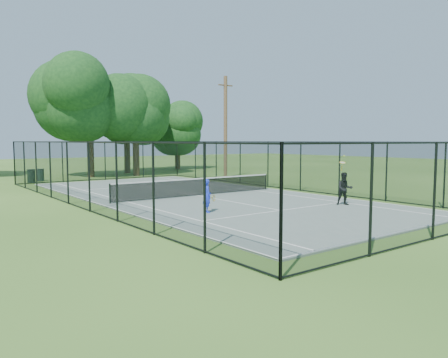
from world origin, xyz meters
TOP-DOWN VIEW (x-y plane):
  - ground at (0.00, 0.00)m, footprint 120.00×120.00m
  - tennis_court at (0.00, 0.00)m, footprint 11.00×24.00m
  - tennis_net at (0.00, 0.00)m, footprint 10.08×0.08m
  - fence at (0.00, 0.00)m, footprint 13.10×26.10m
  - tree_near_left at (0.02, 16.18)m, footprint 7.30×7.30m
  - tree_near_mid at (3.65, 15.12)m, footprint 5.71×5.71m
  - tree_near_right at (4.34, 18.44)m, footprint 6.11×6.11m
  - tree_far_right at (11.19, 20.72)m, footprint 4.98×4.98m
  - trash_bin_left at (-5.30, 13.61)m, footprint 0.58×0.58m
  - trash_bin_right at (-4.38, 14.81)m, footprint 0.58×0.58m
  - utility_pole at (8.74, 9.00)m, footprint 1.40×0.30m
  - player_blue at (-2.81, -4.91)m, footprint 0.81×0.58m
  - player_black at (3.49, -7.01)m, footprint 0.93×0.94m

SIDE VIEW (x-z plane):
  - ground at x=0.00m, z-range 0.00..0.00m
  - tennis_court at x=0.00m, z-range 0.00..0.06m
  - trash_bin_right at x=-4.38m, z-range 0.01..0.94m
  - trash_bin_left at x=-5.30m, z-range 0.01..1.00m
  - tennis_net at x=0.00m, z-range 0.10..1.05m
  - player_blue at x=-2.81m, z-range 0.06..1.46m
  - player_black at x=3.49m, z-range -0.33..1.97m
  - fence at x=0.00m, z-range 0.00..3.00m
  - tree_far_right at x=11.19m, z-range 0.78..7.37m
  - utility_pole at x=8.74m, z-range 0.06..8.34m
  - tree_near_mid at x=3.65m, z-range 0.86..8.33m
  - tree_near_right at x=4.34m, z-range 1.14..9.58m
  - tree_near_left at x=0.02m, z-range 1.10..10.61m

